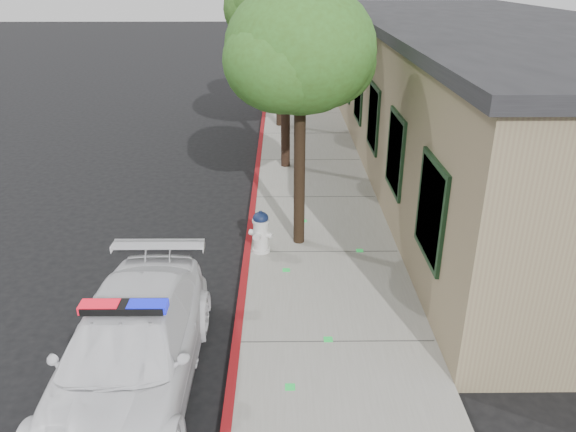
# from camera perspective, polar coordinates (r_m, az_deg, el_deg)

# --- Properties ---
(ground) EXTENTS (120.00, 120.00, 0.00)m
(ground) POSITION_cam_1_polar(r_m,az_deg,el_deg) (8.93, -5.75, -13.68)
(ground) COLOR black
(ground) RESTS_ON ground
(sidewalk) EXTENTS (3.20, 60.00, 0.15)m
(sidewalk) POSITION_cam_1_polar(r_m,az_deg,el_deg) (11.40, 3.52, -4.04)
(sidewalk) COLOR gray
(sidewalk) RESTS_ON ground
(red_curb) EXTENTS (0.14, 60.00, 0.16)m
(red_curb) POSITION_cam_1_polar(r_m,az_deg,el_deg) (11.39, -4.24, -4.06)
(red_curb) COLOR maroon
(red_curb) RESTS_ON ground
(clapboard_building) EXTENTS (7.30, 20.89, 4.24)m
(clapboard_building) POSITION_cam_1_polar(r_m,az_deg,el_deg) (17.39, 19.65, 11.79)
(clapboard_building) COLOR #837856
(clapboard_building) RESTS_ON ground
(police_car) EXTENTS (1.86, 4.54, 1.44)m
(police_car) POSITION_cam_1_polar(r_m,az_deg,el_deg) (8.10, -16.09, -13.30)
(police_car) COLOR white
(police_car) RESTS_ON ground
(fire_hydrant) EXTENTS (0.51, 0.45, 0.90)m
(fire_hydrant) POSITION_cam_1_polar(r_m,az_deg,el_deg) (11.17, -2.84, -1.63)
(fire_hydrant) COLOR silver
(fire_hydrant) RESTS_ON sidewalk
(street_tree_near) EXTENTS (2.90, 2.83, 5.19)m
(street_tree_near) POSITION_cam_1_polar(r_m,az_deg,el_deg) (10.59, 1.37, 16.36)
(street_tree_near) COLOR black
(street_tree_near) RESTS_ON sidewalk
(street_tree_mid) EXTENTS (3.36, 3.08, 5.88)m
(street_tree_mid) POSITION_cam_1_polar(r_m,az_deg,el_deg) (15.52, -0.20, 20.98)
(street_tree_mid) COLOR black
(street_tree_mid) RESTS_ON sidewalk
(street_tree_far) EXTENTS (2.97, 2.93, 5.44)m
(street_tree_far) POSITION_cam_1_polar(r_m,az_deg,el_deg) (20.17, -0.82, 20.74)
(street_tree_far) COLOR black
(street_tree_far) RESTS_ON sidewalk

